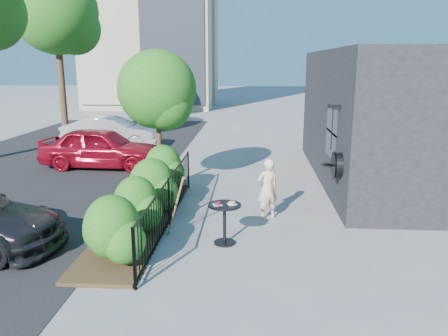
# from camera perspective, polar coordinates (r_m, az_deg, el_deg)

# --- Properties ---
(ground) EXTENTS (120.00, 120.00, 0.00)m
(ground) POSITION_cam_1_polar(r_m,az_deg,el_deg) (10.07, 1.39, -7.54)
(ground) COLOR gray
(ground) RESTS_ON ground
(shop_building) EXTENTS (6.22, 9.00, 4.00)m
(shop_building) POSITION_cam_1_polar(r_m,az_deg,el_deg) (14.88, 24.05, 6.16)
(shop_building) COLOR black
(shop_building) RESTS_ON ground
(fence) EXTENTS (0.05, 6.05, 1.10)m
(fence) POSITION_cam_1_polar(r_m,az_deg,el_deg) (10.05, -7.19, -4.29)
(fence) COLOR black
(fence) RESTS_ON ground
(planting_bed) EXTENTS (1.30, 6.00, 0.08)m
(planting_bed) POSITION_cam_1_polar(r_m,az_deg,el_deg) (10.37, -10.93, -6.90)
(planting_bed) COLOR #382616
(planting_bed) RESTS_ON ground
(shrubs) EXTENTS (1.10, 5.60, 1.24)m
(shrubs) POSITION_cam_1_polar(r_m,az_deg,el_deg) (10.23, -10.41, -3.27)
(shrubs) COLOR #1D5312
(shrubs) RESTS_ON ground
(patio_tree) EXTENTS (2.20, 2.20, 3.94)m
(patio_tree) POSITION_cam_1_polar(r_m,az_deg,el_deg) (12.45, -8.45, 9.48)
(patio_tree) COLOR #3F2B19
(patio_tree) RESTS_ON ground
(street) EXTENTS (9.00, 30.00, 0.01)m
(street) POSITION_cam_1_polar(r_m,az_deg,el_deg) (14.86, -26.12, -1.92)
(street) COLOR black
(street) RESTS_ON ground
(street_tree_far) EXTENTS (4.40, 4.40, 8.28)m
(street_tree_far) POSITION_cam_1_polar(r_m,az_deg,el_deg) (25.62, -21.00, 17.90)
(street_tree_far) COLOR #3F2B19
(street_tree_far) RESTS_ON ground
(cafe_table) EXTENTS (0.67, 0.67, 0.90)m
(cafe_table) POSITION_cam_1_polar(r_m,az_deg,el_deg) (8.92, 0.08, -6.36)
(cafe_table) COLOR black
(cafe_table) RESTS_ON ground
(woman) EXTENTS (0.63, 0.54, 1.46)m
(woman) POSITION_cam_1_polar(r_m,az_deg,el_deg) (10.35, 5.69, -2.74)
(woman) COLOR beige
(woman) RESTS_ON ground
(shovel) EXTENTS (0.45, 0.17, 1.33)m
(shovel) POSITION_cam_1_polar(r_m,az_deg,el_deg) (9.44, -6.41, -5.33)
(shovel) COLOR brown
(shovel) RESTS_ON ground
(car_red) EXTENTS (4.27, 1.87, 1.43)m
(car_red) POSITION_cam_1_polar(r_m,az_deg,el_deg) (15.94, -15.73, 2.57)
(car_red) COLOR maroon
(car_red) RESTS_ON ground
(car_silver) EXTENTS (4.18, 1.57, 1.36)m
(car_silver) POSITION_cam_1_polar(r_m,az_deg,el_deg) (19.67, -14.46, 4.58)
(car_silver) COLOR #AEAEB3
(car_silver) RESTS_ON ground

